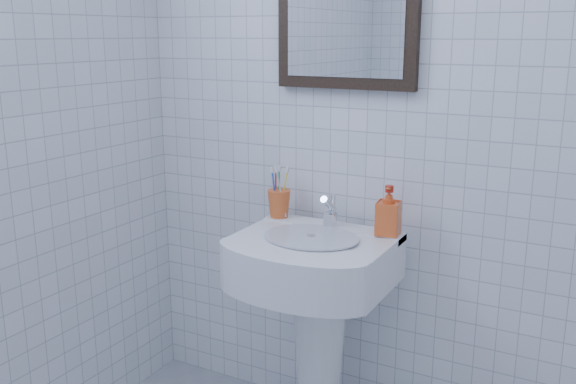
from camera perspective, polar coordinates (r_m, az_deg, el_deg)
The scene contains 5 objects.
wall_back at distance 2.14m, azimuth 12.35°, elevation 8.95°, with size 2.20×0.02×2.50m, color white.
washbasin at distance 2.22m, azimuth 2.61°, elevation -9.90°, with size 0.51×0.37×0.78m.
faucet at distance 2.20m, azimuth 3.75°, elevation -1.92°, with size 0.05×0.10×0.12m.
toothbrush_cup at distance 2.31m, azimuth -0.80°, elevation -1.04°, with size 0.08×0.08×0.10m, color orange, non-canonical shape.
soap_dispenser at distance 2.13m, azimuth 8.92°, elevation -1.62°, with size 0.07×0.08×0.17m, color #E85716.
Camera 1 is at (0.60, -0.85, 1.42)m, focal length 40.00 mm.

